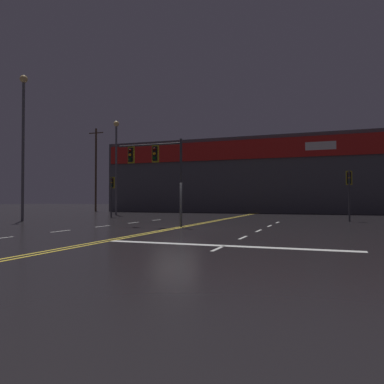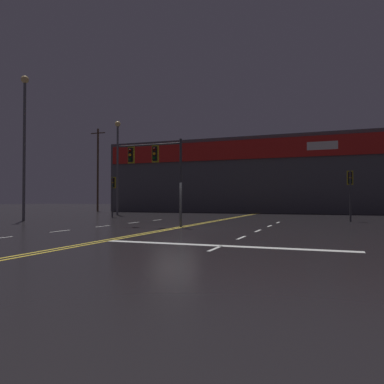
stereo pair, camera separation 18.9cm
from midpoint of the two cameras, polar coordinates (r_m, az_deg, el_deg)
name	(u,v)px [view 2 (the right image)]	position (r m, az deg, el deg)	size (l,w,h in m)	color
ground_plane	(174,228)	(20.10, -2.45, -5.55)	(200.00, 200.00, 0.00)	black
road_markings	(180,230)	(18.74, -1.58, -5.86)	(13.36, 60.00, 0.01)	gold
traffic_signal_median	(154,161)	(21.86, -5.57, 4.72)	(4.05, 0.36, 4.99)	#38383D
traffic_signal_corner_northeast	(350,184)	(28.56, 23.13, 1.10)	(0.42, 0.36, 3.58)	#38383D
traffic_signal_corner_northwest	(113,188)	(33.53, -11.79, 0.65)	(0.42, 0.36, 3.54)	#38383D
streetlight_near_left	(118,155)	(38.73, -11.14, 5.54)	(0.56, 0.56, 9.51)	#59595E
streetlight_far_left	(24,129)	(30.55, -24.01, 8.70)	(0.56, 0.56, 10.72)	#59595E
building_backdrop	(266,177)	(48.74, 11.31, 2.33)	(39.72, 10.23, 9.00)	#4C4C51
utility_pole_row	(260,161)	(43.97, 10.40, 4.72)	(44.76, 0.26, 12.14)	#4C3828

